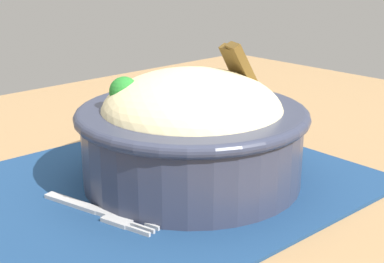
# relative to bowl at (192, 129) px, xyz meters

# --- Properties ---
(table) EXTENTS (1.16, 0.88, 0.76)m
(table) POSITION_rel_bowl_xyz_m (0.02, -0.02, -0.13)
(table) COLOR #99754C
(table) RESTS_ON ground_plane
(placemat) EXTENTS (0.39, 0.33, 0.00)m
(placemat) POSITION_rel_bowl_xyz_m (0.03, -0.01, -0.05)
(placemat) COLOR navy
(placemat) RESTS_ON table
(bowl) EXTENTS (0.24, 0.24, 0.13)m
(bowl) POSITION_rel_bowl_xyz_m (0.00, 0.00, 0.00)
(bowl) COLOR #2D3347
(bowl) RESTS_ON placemat
(fork) EXTENTS (0.04, 0.12, 0.00)m
(fork) POSITION_rel_bowl_xyz_m (0.11, 0.00, -0.05)
(fork) COLOR #B6B6B6
(fork) RESTS_ON placemat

